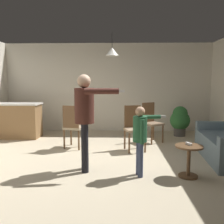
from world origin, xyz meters
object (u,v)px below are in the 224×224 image
at_px(kitchen_counter, 17,120).
at_px(dining_chair_by_counter, 151,121).
at_px(dining_chair_near_wall, 73,125).
at_px(potted_plant_corner, 180,120).
at_px(spare_remote_on_table, 189,144).
at_px(dining_chair_centre_back, 134,126).
at_px(person_adult, 85,112).
at_px(person_child, 141,133).
at_px(side_table_by_couch, 189,157).

height_order(kitchen_counter, dining_chair_by_counter, dining_chair_by_counter).
distance_m(dining_chair_near_wall, potted_plant_corner, 3.10).
xyz_separation_m(dining_chair_by_counter, dining_chair_near_wall, (-1.86, -0.70, 0.00)).
bearing_deg(spare_remote_on_table, dining_chair_centre_back, 117.13).
height_order(person_adult, dining_chair_centre_back, person_adult).
bearing_deg(person_adult, person_child, 69.38).
height_order(dining_chair_by_counter, potted_plant_corner, dining_chair_by_counter).
relative_size(person_child, spare_remote_on_table, 8.74).
bearing_deg(dining_chair_near_wall, dining_chair_by_counter, 34.96).
bearing_deg(dining_chair_near_wall, dining_chair_centre_back, 10.78).
bearing_deg(person_child, kitchen_counter, -141.56).
relative_size(person_child, dining_chair_centre_back, 1.14).
relative_size(side_table_by_couch, person_adult, 0.32).
height_order(dining_chair_centre_back, spare_remote_on_table, dining_chair_centre_back).
height_order(side_table_by_couch, dining_chair_near_wall, dining_chair_near_wall).
relative_size(dining_chair_by_counter, spare_remote_on_table, 7.69).
xyz_separation_m(kitchen_counter, dining_chair_near_wall, (1.74, -1.07, 0.07)).
height_order(kitchen_counter, spare_remote_on_table, kitchen_counter).
height_order(dining_chair_by_counter, spare_remote_on_table, dining_chair_by_counter).
distance_m(dining_chair_near_wall, dining_chair_centre_back, 1.39).
bearing_deg(side_table_by_couch, potted_plant_corner, 78.90).
relative_size(side_table_by_couch, dining_chair_by_counter, 0.52).
bearing_deg(dining_chair_near_wall, person_child, -35.22).
bearing_deg(dining_chair_centre_back, person_adult, 41.74).
bearing_deg(spare_remote_on_table, dining_chair_by_counter, 97.55).
relative_size(potted_plant_corner, spare_remote_on_table, 6.53).
xyz_separation_m(person_child, dining_chair_near_wall, (-1.40, 1.64, -0.16)).
distance_m(person_child, spare_remote_on_table, 0.79).
distance_m(person_adult, spare_remote_on_table, 1.77).
distance_m(person_adult, person_child, 0.99).
bearing_deg(dining_chair_centre_back, dining_chair_by_counter, -135.68).
height_order(person_adult, dining_chair_near_wall, person_adult).
bearing_deg(person_adult, kitchen_counter, -145.70).
bearing_deg(potted_plant_corner, dining_chair_centre_back, -133.18).
bearing_deg(person_adult, potted_plant_corner, 133.45).
distance_m(side_table_by_couch, spare_remote_on_table, 0.21).
xyz_separation_m(person_child, spare_remote_on_table, (0.78, 0.01, -0.17)).
relative_size(side_table_by_couch, spare_remote_on_table, 4.00).
bearing_deg(person_child, spare_remote_on_table, 79.70).
bearing_deg(person_child, dining_chair_centre_back, 169.77).
relative_size(person_child, potted_plant_corner, 1.34).
relative_size(person_child, dining_chair_near_wall, 1.14).
relative_size(dining_chair_by_counter, potted_plant_corner, 1.18).
bearing_deg(dining_chair_centre_back, spare_remote_on_table, 102.88).
relative_size(side_table_by_couch, potted_plant_corner, 0.61).
bearing_deg(dining_chair_near_wall, potted_plant_corner, 40.99).
xyz_separation_m(dining_chair_by_counter, dining_chair_centre_back, (-0.48, -0.79, 0.00)).
height_order(person_child, dining_chair_centre_back, person_child).
relative_size(kitchen_counter, dining_chair_near_wall, 1.26).
relative_size(kitchen_counter, side_table_by_couch, 2.42).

